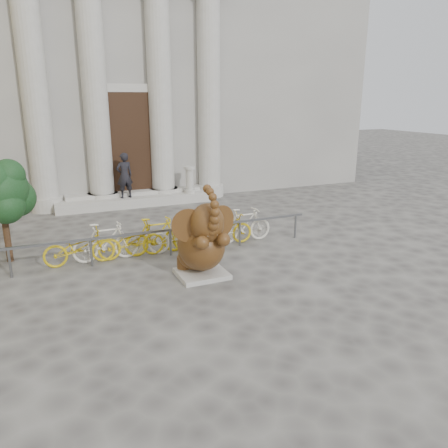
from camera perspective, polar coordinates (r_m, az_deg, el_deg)
name	(u,v)px	position (r m, az deg, el deg)	size (l,w,h in m)	color
ground	(239,307)	(8.79, 1.95, -10.79)	(80.00, 80.00, 0.00)	#474442
classical_building	(104,53)	(22.37, -15.41, 20.71)	(22.00, 10.70, 12.00)	gray
entrance_steps	(137,200)	(17.25, -11.35, 3.07)	(6.00, 1.20, 0.36)	#A8A59E
elephant_statue	(202,244)	(9.91, -2.91, -2.56)	(1.49, 1.64, 2.21)	#A8A59E
bike_rack	(167,234)	(11.66, -7.44, -1.37)	(8.00, 0.53, 1.00)	slate
tree	(2,191)	(11.89, -27.05, 3.82)	(1.49, 1.36, 2.59)	#332114
pedestrian	(124,175)	(16.77, -12.87, 6.20)	(0.62, 0.41, 1.70)	black
balustrade_post	(190,181)	(17.36, -4.52, 5.66)	(0.43, 0.43, 1.05)	#A8A59E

